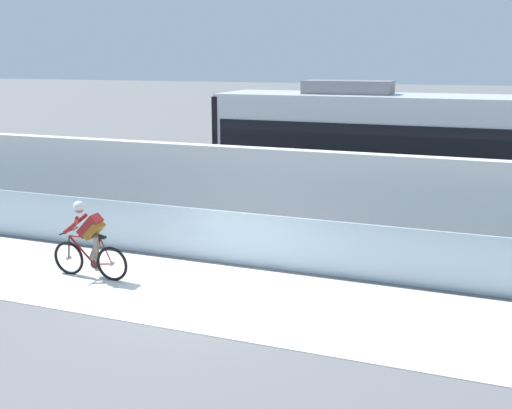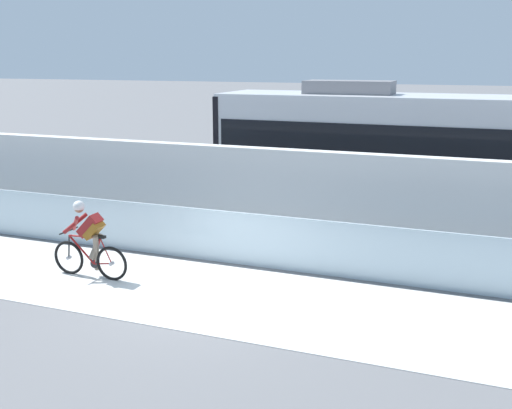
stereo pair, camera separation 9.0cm
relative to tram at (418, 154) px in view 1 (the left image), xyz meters
The scene contains 8 objects.
ground_plane 7.83m from the tram, 115.58° to the right, with size 200.00×200.00×0.00m, color slate.
bike_path_deck 7.83m from the tram, 115.58° to the right, with size 32.00×3.20×0.01m, color silver.
glass_parapet 6.12m from the tram, 123.25° to the right, with size 32.00×0.05×1.17m, color silver.
concrete_barrier_wall 4.64m from the tram, 135.69° to the right, with size 32.00×0.36×2.32m, color silver.
tram_rail_near 3.85m from the tram, 167.66° to the right, with size 32.00×0.08×0.01m, color #595654.
tram_rail_far 3.85m from the tram, 167.66° to the left, with size 32.00×0.08×0.01m, color #595654.
tram is the anchor object (origin of this frame).
cyclist_on_bike 9.01m from the tram, 129.96° to the right, with size 1.77×0.58×1.61m.
Camera 1 is at (4.79, -9.73, 4.39)m, focal length 42.07 mm.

